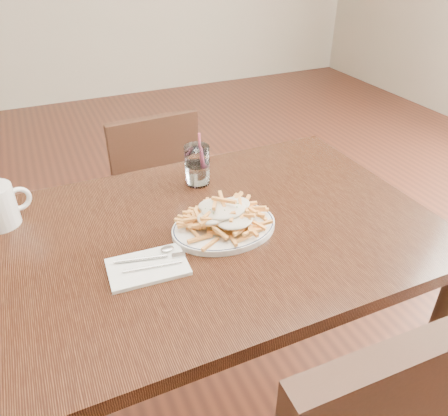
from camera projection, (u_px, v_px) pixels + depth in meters
name	position (u px, v px, depth m)	size (l,w,h in m)	color
floor	(216.00, 395.00, 1.59)	(7.00, 7.00, 0.00)	black
table	(213.00, 250.00, 1.22)	(1.20, 0.80, 0.75)	black
chair_far	(152.00, 185.00, 1.95)	(0.39, 0.39, 0.81)	black
fries_plate	(224.00, 227.00, 1.16)	(0.33, 0.30, 0.02)	white
loaded_fries	(224.00, 213.00, 1.14)	(0.26, 0.23, 0.07)	#E99E47
napkin	(148.00, 267.00, 1.03)	(0.19, 0.12, 0.01)	white
cutlery	(147.00, 263.00, 1.03)	(0.18, 0.08, 0.01)	silver
water_glass	(197.00, 167.00, 1.35)	(0.08, 0.08, 0.17)	white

